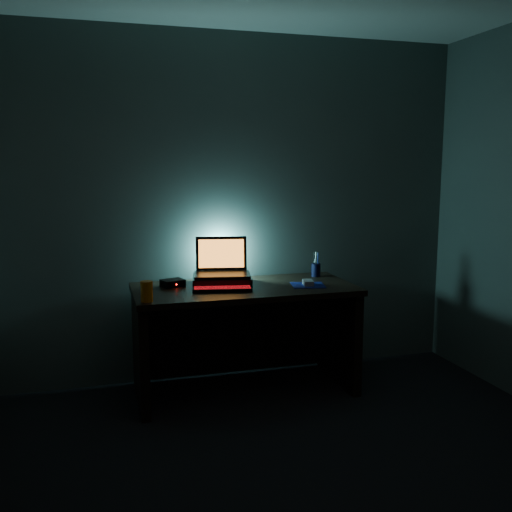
{
  "coord_description": "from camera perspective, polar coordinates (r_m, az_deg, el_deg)",
  "views": [
    {
      "loc": [
        -0.97,
        -2.06,
        1.56
      ],
      "look_at": [
        0.07,
        1.57,
        0.96
      ],
      "focal_mm": 40.0,
      "sensor_mm": 36.0,
      "label": 1
    }
  ],
  "objects": [
    {
      "name": "mousepad",
      "position": [
        3.93,
        5.22,
        -2.92
      ],
      "size": [
        0.26,
        0.24,
        0.0
      ],
      "primitive_type": "cube",
      "rotation": [
        0.0,
        0.0,
        -0.2
      ],
      "color": "#0C1355",
      "rests_on": "desk"
    },
    {
      "name": "keyboard",
      "position": [
        3.75,
        -3.39,
        -3.32
      ],
      "size": [
        0.4,
        0.19,
        0.02
      ],
      "rotation": [
        0.0,
        0.0,
        -0.18
      ],
      "color": "black",
      "rests_on": "desk"
    },
    {
      "name": "mouse",
      "position": [
        3.93,
        5.23,
        -2.66
      ],
      "size": [
        0.09,
        0.12,
        0.03
      ],
      "primitive_type": "cube",
      "rotation": [
        0.0,
        0.0,
        -0.2
      ],
      "color": "gray",
      "rests_on": "mousepad"
    },
    {
      "name": "juice_glass",
      "position": [
        3.51,
        -10.88,
        -3.49
      ],
      "size": [
        0.08,
        0.08,
        0.13
      ],
      "primitive_type": "cylinder",
      "rotation": [
        0.0,
        0.0,
        -0.09
      ],
      "color": "orange",
      "rests_on": "desk"
    },
    {
      "name": "desk",
      "position": [
        4.0,
        -1.34,
        -6.52
      ],
      "size": [
        1.5,
        0.7,
        0.75
      ],
      "color": "black",
      "rests_on": "ground"
    },
    {
      "name": "riser",
      "position": [
        3.95,
        -3.41,
        -2.43
      ],
      "size": [
        0.45,
        0.37,
        0.06
      ],
      "primitive_type": "cube",
      "rotation": [
        0.0,
        0.0,
        -0.19
      ],
      "color": "black",
      "rests_on": "desk"
    },
    {
      "name": "laptop",
      "position": [
        3.98,
        -3.45,
        -1.01
      ],
      "size": [
        0.42,
        0.35,
        0.26
      ],
      "rotation": [
        0.0,
        0.0,
        -0.19
      ],
      "color": "black",
      "rests_on": "riser"
    },
    {
      "name": "router",
      "position": [
        3.92,
        -8.33,
        -2.68
      ],
      "size": [
        0.17,
        0.16,
        0.05
      ],
      "rotation": [
        0.0,
        0.0,
        0.33
      ],
      "color": "black",
      "rests_on": "desk"
    },
    {
      "name": "room",
      "position": [
        2.29,
        9.2,
        1.06
      ],
      "size": [
        3.5,
        4.0,
        2.5
      ],
      "color": "black",
      "rests_on": "ground"
    },
    {
      "name": "pen_cup",
      "position": [
        4.25,
        6.01,
        -1.4
      ],
      "size": [
        0.08,
        0.08,
        0.1
      ],
      "primitive_type": "cylinder",
      "rotation": [
        0.0,
        0.0,
        0.27
      ],
      "color": "black",
      "rests_on": "desk"
    }
  ]
}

